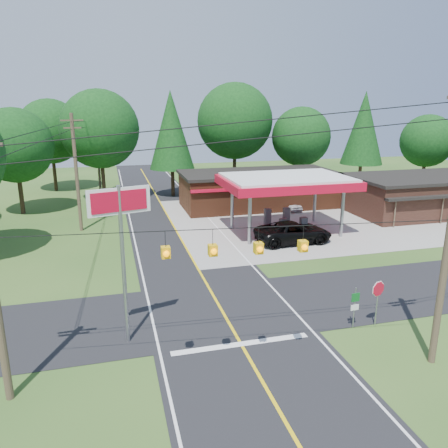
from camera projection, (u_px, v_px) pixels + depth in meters
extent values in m
plane|color=#284E1B|center=(221.00, 310.00, 23.40)|extent=(120.00, 120.00, 0.00)
cube|color=black|center=(221.00, 310.00, 23.40)|extent=(8.00, 120.00, 0.02)
cube|color=black|center=(221.00, 310.00, 23.40)|extent=(70.00, 7.00, 0.02)
cube|color=yellow|center=(221.00, 310.00, 23.39)|extent=(0.15, 110.00, 0.00)
cylinder|color=gray|center=(250.00, 219.00, 33.87)|extent=(0.28, 0.28, 4.20)
cylinder|color=gray|center=(232.00, 205.00, 38.53)|extent=(0.28, 0.28, 4.20)
cylinder|color=gray|center=(342.00, 212.00, 35.85)|extent=(0.28, 0.28, 4.20)
cylinder|color=gray|center=(315.00, 200.00, 40.51)|extent=(0.28, 0.28, 4.20)
cube|color=red|center=(286.00, 182.00, 36.59)|extent=(10.60, 7.40, 0.70)
cube|color=white|center=(286.00, 178.00, 36.49)|extent=(10.00, 7.00, 0.25)
cube|color=#9E9B93|center=(293.00, 236.00, 36.03)|extent=(3.20, 0.90, 0.22)
cube|color=#3F3F44|center=(283.00, 228.00, 35.59)|extent=(0.55, 0.45, 1.50)
cube|color=#3F3F44|center=(303.00, 226.00, 36.04)|extent=(0.55, 0.45, 1.50)
cube|color=#9E9B93|center=(277.00, 225.00, 39.39)|extent=(3.20, 0.90, 0.22)
cube|color=#3F3F44|center=(268.00, 217.00, 38.95)|extent=(0.55, 0.45, 1.50)
cube|color=#3F3F44|center=(286.00, 216.00, 39.39)|extent=(0.55, 0.45, 1.50)
cube|color=#592C19|center=(258.00, 190.00, 46.85)|extent=(16.00, 7.00, 3.50)
cube|color=black|center=(258.00, 173.00, 46.35)|extent=(16.40, 7.40, 0.30)
cube|color=red|center=(270.00, 188.00, 43.24)|extent=(16.00, 0.50, 0.25)
cube|color=black|center=(446.00, 194.00, 44.77)|extent=(20.00, 8.00, 3.50)
cylinder|color=#473828|center=(77.00, 174.00, 36.88)|extent=(0.30, 0.30, 10.00)
cube|color=#473828|center=(72.00, 120.00, 35.71)|extent=(1.80, 0.12, 0.12)
cube|color=#473828|center=(72.00, 128.00, 35.87)|extent=(1.40, 0.12, 0.12)
cylinder|color=#473828|center=(98.00, 155.00, 53.16)|extent=(0.30, 0.30, 9.50)
cube|color=#EAAC0C|center=(166.00, 252.00, 15.75)|extent=(0.32, 0.32, 0.42)
cube|color=#EAAC0C|center=(213.00, 250.00, 15.99)|extent=(0.32, 0.32, 0.42)
cube|color=#EAAC0C|center=(258.00, 248.00, 16.22)|extent=(0.32, 0.32, 0.42)
cube|color=#EAAC0C|center=(303.00, 246.00, 16.46)|extent=(0.32, 0.32, 0.42)
cylinder|color=#332316|center=(21.00, 194.00, 43.65)|extent=(0.44, 0.44, 3.96)
sphere|color=#0E3311|center=(15.00, 145.00, 42.37)|extent=(7.26, 7.26, 7.26)
cylinder|color=#332316|center=(103.00, 181.00, 49.26)|extent=(0.44, 0.44, 4.68)
sphere|color=#0E3311|center=(100.00, 129.00, 47.75)|extent=(8.58, 8.58, 8.58)
cylinder|color=#332316|center=(173.00, 178.00, 52.22)|extent=(0.44, 0.44, 4.32)
cone|color=#0E3311|center=(171.00, 130.00, 50.73)|extent=(5.28, 5.28, 9.00)
cylinder|color=#332316|center=(234.00, 171.00, 55.03)|extent=(0.44, 0.44, 5.04)
sphere|color=#0E3311|center=(235.00, 121.00, 53.40)|extent=(9.24, 9.24, 9.24)
cylinder|color=#332316|center=(299.00, 175.00, 55.29)|extent=(0.44, 0.44, 3.96)
sphere|color=#0E3311|center=(301.00, 137.00, 54.01)|extent=(7.26, 7.26, 7.26)
cylinder|color=#332316|center=(360.00, 173.00, 56.29)|extent=(0.44, 0.44, 4.32)
cone|color=#0E3311|center=(364.00, 128.00, 54.80)|extent=(5.28, 5.28, 9.00)
cylinder|color=#332316|center=(423.00, 175.00, 56.50)|extent=(0.44, 0.44, 3.60)
sphere|color=#0E3311|center=(427.00, 141.00, 55.33)|extent=(6.60, 6.60, 6.60)
cylinder|color=#332316|center=(55.00, 174.00, 55.28)|extent=(0.44, 0.44, 4.32)
sphere|color=#0E3311|center=(50.00, 131.00, 53.88)|extent=(7.92, 7.92, 7.92)
imported|color=black|center=(293.00, 232.00, 34.60)|extent=(6.28, 6.28, 1.70)
imported|color=silver|center=(289.00, 204.00, 45.50)|extent=(3.98, 3.98, 1.22)
cylinder|color=gray|center=(124.00, 267.00, 19.32)|extent=(0.18, 0.18, 7.37)
cube|color=white|center=(119.00, 201.00, 18.53)|extent=(2.66, 0.80, 1.16)
cube|color=red|center=(119.00, 201.00, 18.48)|extent=(2.34, 0.69, 0.89)
cylinder|color=gray|center=(377.00, 304.00, 21.51)|extent=(0.07, 0.07, 2.27)
cylinder|color=gray|center=(354.00, 308.00, 21.29)|extent=(0.06, 0.06, 2.13)
cube|color=#0C591E|center=(356.00, 297.00, 21.10)|extent=(0.44, 0.06, 0.44)
cube|color=white|center=(355.00, 307.00, 21.24)|extent=(0.44, 0.06, 0.29)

